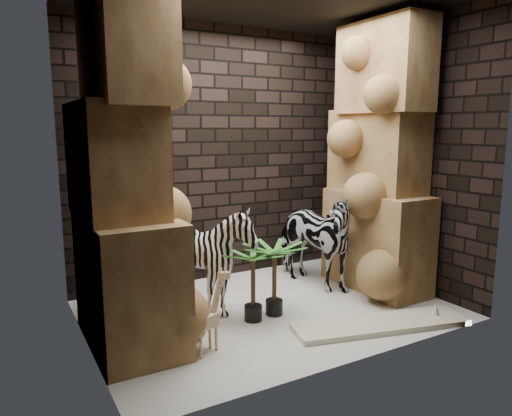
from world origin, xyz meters
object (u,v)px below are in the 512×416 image
giraffe_toy (205,313)px  palm_back (253,285)px  zebra_left (208,264)px  zebra_right (311,231)px  palm_front (274,279)px  surfboard (381,324)px

giraffe_toy → palm_back: (0.66, 0.39, 0.01)m
giraffe_toy → palm_back: size_ratio=0.97×
zebra_left → palm_back: bearing=-26.9°
zebra_right → palm_back: bearing=-162.1°
zebra_right → palm_back: 1.23m
zebra_right → zebra_left: size_ratio=1.17×
giraffe_toy → palm_back: bearing=8.1°
zebra_left → palm_front: size_ratio=1.54×
zebra_right → palm_front: bearing=-156.6°
surfboard → palm_front: bearing=148.1°
zebra_left → giraffe_toy: bearing=-92.8°
palm_back → zebra_right: bearing=27.0°
giraffe_toy → surfboard: giraffe_toy is taller
zebra_right → zebra_left: zebra_right is taller
palm_front → zebra_left: bearing=149.1°
zebra_right → surfboard: (-0.10, -1.25, -0.63)m
giraffe_toy → zebra_left: bearing=42.0°
palm_back → surfboard: bearing=-36.6°
zebra_right → palm_front: (-0.81, -0.52, -0.29)m
palm_back → surfboard: palm_back is taller
zebra_right → giraffe_toy: 1.99m
palm_front → surfboard: (0.71, -0.74, -0.34)m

